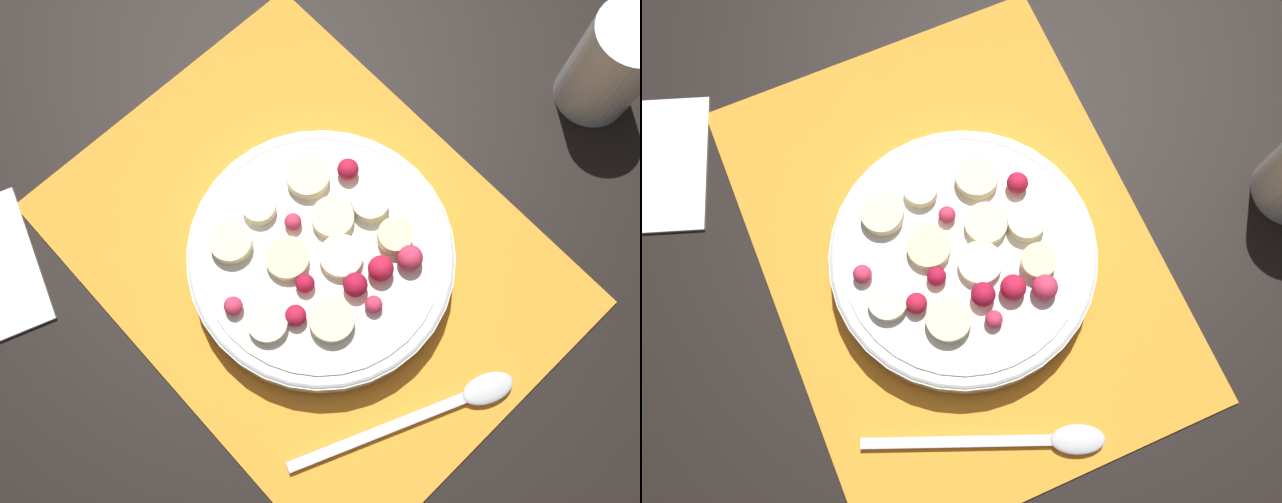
% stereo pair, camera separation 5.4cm
% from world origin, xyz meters
% --- Properties ---
extents(ground_plane, '(3.00, 3.00, 0.00)m').
position_xyz_m(ground_plane, '(0.00, 0.00, 0.00)').
color(ground_plane, black).
extents(placemat, '(0.43, 0.33, 0.01)m').
position_xyz_m(placemat, '(0.00, 0.00, 0.00)').
color(placemat, orange).
rests_on(placemat, ground_plane).
extents(fruit_bowl, '(0.22, 0.22, 0.05)m').
position_xyz_m(fruit_bowl, '(-0.01, 0.00, 0.03)').
color(fruit_bowl, white).
rests_on(fruit_bowl, placemat).
extents(spoon, '(0.09, 0.19, 0.01)m').
position_xyz_m(spoon, '(-0.17, 0.01, 0.01)').
color(spoon, silver).
rests_on(spoon, placemat).
extents(drinking_glass, '(0.07, 0.07, 0.11)m').
position_xyz_m(drinking_glass, '(-0.07, -0.30, 0.05)').
color(drinking_glass, white).
rests_on(drinking_glass, ground_plane).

